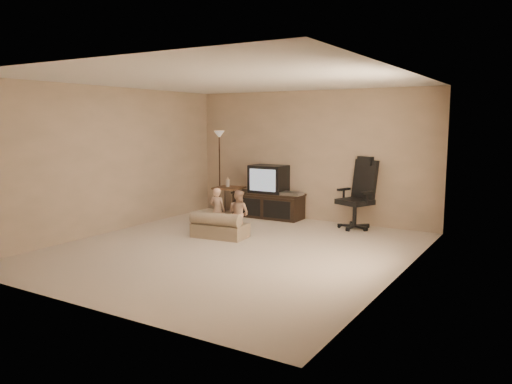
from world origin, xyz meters
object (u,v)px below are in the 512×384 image
toddler_left (217,211)px  toddler_right (239,213)px  tv_stand (269,196)px  office_chair (358,203)px  side_table (229,188)px  child_sofa (219,227)px  floor_lamp (219,153)px

toddler_left → toddler_right: size_ratio=1.01×
tv_stand → office_chair: (1.88, -0.07, 0.03)m
office_chair → toddler_right: 2.22m
side_table → child_sofa: bearing=-60.5°
tv_stand → child_sofa: bearing=-85.2°
child_sofa → toddler_left: (-0.20, 0.24, 0.22)m
floor_lamp → toddler_right: size_ratio=2.18×
floor_lamp → tv_stand: bearing=-2.7°
tv_stand → toddler_right: tv_stand is taller
toddler_right → floor_lamp: bearing=-43.3°
side_table → child_sofa: size_ratio=0.85×
office_chair → toddler_right: bearing=-108.7°
office_chair → side_table: (-2.69, -0.16, 0.10)m
child_sofa → toddler_right: size_ratio=1.18×
toddler_right → office_chair: bearing=-127.2°
side_table → office_chair: bearing=3.5°
tv_stand → floor_lamp: 1.48m
toddler_left → floor_lamp: bearing=-61.2°
tv_stand → side_table: bearing=-164.4°
tv_stand → toddler_left: size_ratio=1.85×
tv_stand → child_sofa: (0.17, -1.96, -0.26)m
office_chair → toddler_right: size_ratio=1.64×
office_chair → child_sofa: size_ratio=1.38×
office_chair → toddler_right: office_chair is taller
office_chair → toddler_left: bearing=-116.4°
office_chair → child_sofa: office_chair is taller
toddler_left → tv_stand: bearing=-96.1°
side_table → toddler_left: size_ratio=1.00×
toddler_left → toddler_right: toddler_left is taller
toddler_left → side_table: bearing=-67.8°
toddler_left → toddler_right: (0.44, -0.01, -0.00)m
floor_lamp → child_sofa: (1.41, -2.02, -1.08)m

